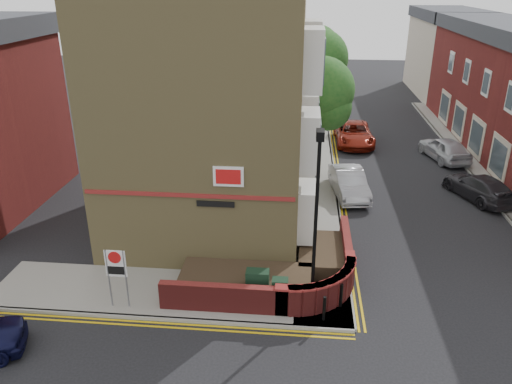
% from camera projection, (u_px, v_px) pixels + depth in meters
% --- Properties ---
extents(ground, '(120.00, 120.00, 0.00)m').
position_uv_depth(ground, '(263.00, 326.00, 16.49)').
color(ground, black).
rests_on(ground, ground).
extents(pavement_corner, '(13.00, 3.00, 0.12)m').
position_uv_depth(pavement_corner, '(171.00, 293.00, 18.15)').
color(pavement_corner, gray).
rests_on(pavement_corner, ground).
extents(pavement_main, '(2.00, 32.00, 0.12)m').
position_uv_depth(pavement_main, '(316.00, 163.00, 30.93)').
color(pavement_main, gray).
rests_on(pavement_main, ground).
extents(kerb_side, '(13.00, 0.15, 0.12)m').
position_uv_depth(kerb_side, '(159.00, 319.00, 16.78)').
color(kerb_side, gray).
rests_on(kerb_side, ground).
extents(kerb_main_near, '(0.15, 32.00, 0.12)m').
position_uv_depth(kerb_main_near, '(333.00, 163.00, 30.84)').
color(kerb_main_near, gray).
rests_on(kerb_main_near, ground).
extents(kerb_main_far, '(0.15, 40.00, 0.12)m').
position_uv_depth(kerb_main_far, '(482.00, 187.00, 27.39)').
color(kerb_main_far, gray).
rests_on(kerb_main_far, ground).
extents(yellow_lines_side, '(13.00, 0.28, 0.01)m').
position_uv_depth(yellow_lines_side, '(157.00, 325.00, 16.57)').
color(yellow_lines_side, gold).
rests_on(yellow_lines_side, ground).
extents(yellow_lines_main, '(0.28, 32.00, 0.01)m').
position_uv_depth(yellow_lines_main, '(337.00, 164.00, 30.84)').
color(yellow_lines_main, gold).
rests_on(yellow_lines_main, ground).
extents(corner_building, '(8.95, 10.40, 13.60)m').
position_uv_depth(corner_building, '(214.00, 88.00, 21.60)').
color(corner_building, '#92814E').
rests_on(corner_building, ground).
extents(garden_wall, '(6.80, 6.00, 1.20)m').
position_uv_depth(garden_wall, '(268.00, 284.00, 18.78)').
color(garden_wall, maroon).
rests_on(garden_wall, ground).
extents(lamppost, '(0.25, 0.50, 6.30)m').
position_uv_depth(lamppost, '(316.00, 222.00, 16.13)').
color(lamppost, black).
rests_on(lamppost, pavement_corner).
extents(utility_cabinet_large, '(0.80, 0.45, 1.20)m').
position_uv_depth(utility_cabinet_large, '(257.00, 285.00, 17.42)').
color(utility_cabinet_large, black).
rests_on(utility_cabinet_large, pavement_corner).
extents(utility_cabinet_small, '(0.55, 0.40, 1.10)m').
position_uv_depth(utility_cabinet_small, '(280.00, 293.00, 17.10)').
color(utility_cabinet_small, black).
rests_on(utility_cabinet_small, pavement_corner).
extents(bollard_near, '(0.11, 0.11, 0.90)m').
position_uv_depth(bollard_near, '(324.00, 308.00, 16.46)').
color(bollard_near, black).
rests_on(bollard_near, pavement_corner).
extents(bollard_far, '(0.11, 0.11, 0.90)m').
position_uv_depth(bollard_far, '(341.00, 295.00, 17.14)').
color(bollard_far, black).
rests_on(bollard_far, pavement_corner).
extents(zone_sign, '(0.72, 0.07, 2.20)m').
position_uv_depth(zone_sign, '(116.00, 268.00, 16.74)').
color(zone_sign, slate).
rests_on(zone_sign, pavement_corner).
extents(far_terrace_cream, '(5.40, 12.40, 8.00)m').
position_uv_depth(far_terrace_cream, '(444.00, 52.00, 48.36)').
color(far_terrace_cream, '#BEB19D').
rests_on(far_terrace_cream, ground).
extents(tree_near, '(3.64, 3.65, 6.70)m').
position_uv_depth(tree_near, '(321.00, 95.00, 27.31)').
color(tree_near, '#382B1E').
rests_on(tree_near, pavement_main).
extents(tree_mid, '(4.03, 4.03, 7.42)m').
position_uv_depth(tree_mid, '(319.00, 63.00, 34.43)').
color(tree_mid, '#382B1E').
rests_on(tree_mid, pavement_main).
extents(tree_far, '(3.81, 3.81, 7.00)m').
position_uv_depth(tree_far, '(317.00, 52.00, 41.85)').
color(tree_far, '#382B1E').
rests_on(tree_far, pavement_main).
extents(traffic_light_assembly, '(0.20, 0.16, 4.20)m').
position_uv_depth(traffic_light_assembly, '(322.00, 90.00, 38.05)').
color(traffic_light_assembly, black).
rests_on(traffic_light_assembly, pavement_main).
extents(silver_car_near, '(2.08, 4.46, 1.41)m').
position_uv_depth(silver_car_near, '(349.00, 183.00, 26.21)').
color(silver_car_near, '#9EA0A6').
rests_on(silver_car_near, ground).
extents(red_car_main, '(2.61, 5.37, 1.47)m').
position_uv_depth(red_car_main, '(354.00, 133.00, 34.42)').
color(red_car_main, maroon).
rests_on(red_car_main, ground).
extents(grey_car_far, '(3.29, 4.77, 1.28)m').
position_uv_depth(grey_car_far, '(479.00, 187.00, 25.85)').
color(grey_car_far, '#28272C').
rests_on(grey_car_far, ground).
extents(silver_car_far, '(2.78, 4.60, 1.46)m').
position_uv_depth(silver_car_far, '(444.00, 149.00, 31.38)').
color(silver_car_far, '#B8BAC1').
rests_on(silver_car_far, ground).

